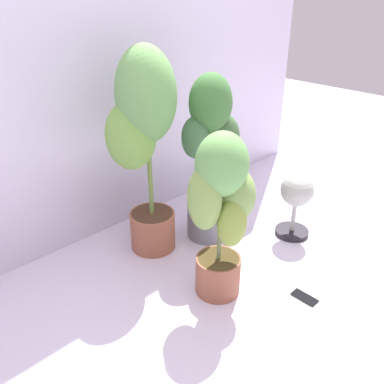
% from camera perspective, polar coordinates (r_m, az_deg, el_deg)
% --- Properties ---
extents(ground_plane, '(8.00, 8.00, 0.00)m').
position_cam_1_polar(ground_plane, '(1.83, 4.48, -15.01)').
color(ground_plane, silver).
rests_on(ground_plane, ground).
extents(mylar_back_wall, '(3.20, 0.01, 2.00)m').
position_cam_1_polar(mylar_back_wall, '(2.03, -13.94, 20.04)').
color(mylar_back_wall, silver).
rests_on(mylar_back_wall, ground).
extents(potted_plant_center, '(0.33, 0.25, 0.74)m').
position_cam_1_polar(potted_plant_center, '(1.64, 4.21, -2.00)').
color(potted_plant_center, '#92553C').
rests_on(potted_plant_center, ground).
extents(potted_plant_back_right, '(0.36, 0.25, 0.87)m').
position_cam_1_polar(potted_plant_back_right, '(2.03, 2.49, 5.43)').
color(potted_plant_back_right, slate).
rests_on(potted_plant_back_right, ground).
extents(potted_plant_back_center, '(0.41, 0.37, 1.01)m').
position_cam_1_polar(potted_plant_back_center, '(1.88, -6.74, 8.22)').
color(potted_plant_back_center, '#9A583F').
rests_on(potted_plant_back_center, ground).
extents(cell_phone, '(0.07, 0.14, 0.01)m').
position_cam_1_polar(cell_phone, '(1.91, 15.38, -14.04)').
color(cell_phone, white).
rests_on(cell_phone, ground).
extents(floor_fan, '(0.22, 0.22, 0.35)m').
position_cam_1_polar(floor_fan, '(2.20, 14.32, -0.59)').
color(floor_fan, black).
rests_on(floor_fan, ground).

